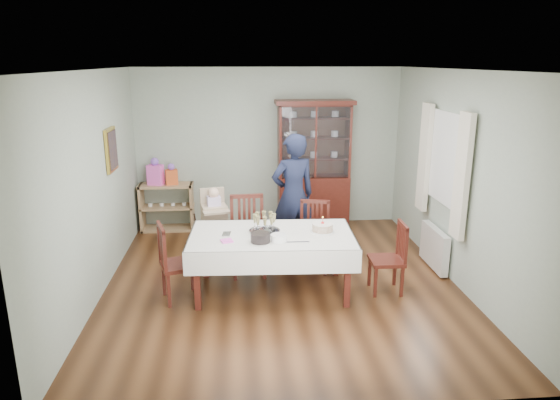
{
  "coord_description": "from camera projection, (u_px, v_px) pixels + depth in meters",
  "views": [
    {
      "loc": [
        -0.53,
        -5.97,
        2.81
      ],
      "look_at": [
        -0.0,
        0.2,
        1.06
      ],
      "focal_mm": 32.0,
      "sensor_mm": 36.0,
      "label": 1
    }
  ],
  "objects": [
    {
      "name": "curtain_left",
      "position": [
        462.0,
        177.0,
        6.01
      ],
      "size": [
        0.07,
        0.3,
        1.55
      ],
      "primitive_type": "cube",
      "color": "silver",
      "rests_on": "room_shell"
    },
    {
      "name": "floor",
      "position": [
        281.0,
        282.0,
        6.53
      ],
      "size": [
        5.0,
        5.0,
        0.0
      ],
      "primitive_type": "plane",
      "color": "#593319",
      "rests_on": "ground"
    },
    {
      "name": "china_cabinet",
      "position": [
        314.0,
        163.0,
        8.46
      ],
      "size": [
        1.3,
        0.48,
        2.18
      ],
      "color": "#4E1A13",
      "rests_on": "floor"
    },
    {
      "name": "champagne_tray",
      "position": [
        264.0,
        226.0,
        6.14
      ],
      "size": [
        0.39,
        0.39,
        0.23
      ],
      "color": "silver",
      "rests_on": "dining_table"
    },
    {
      "name": "plate_stack_white",
      "position": [
        279.0,
        238.0,
        5.83
      ],
      "size": [
        0.22,
        0.22,
        0.08
      ],
      "primitive_type": "cylinder",
      "rotation": [
        0.0,
        0.0,
        0.14
      ],
      "color": "white",
      "rests_on": "dining_table"
    },
    {
      "name": "chair_far_right",
      "position": [
        313.0,
        250.0,
        6.88
      ],
      "size": [
        0.51,
        0.51,
        0.95
      ],
      "rotation": [
        0.0,
        0.0,
        -0.22
      ],
      "color": "#4E1A13",
      "rests_on": "floor"
    },
    {
      "name": "sideboard",
      "position": [
        167.0,
        207.0,
        8.47
      ],
      "size": [
        0.9,
        0.38,
        0.8
      ],
      "color": "tan",
      "rests_on": "floor"
    },
    {
      "name": "birthday_cake",
      "position": [
        322.0,
        228.0,
        6.14
      ],
      "size": [
        0.29,
        0.29,
        0.2
      ],
      "color": "white",
      "rests_on": "dining_table"
    },
    {
      "name": "cake_knife",
      "position": [
        297.0,
        242.0,
        5.8
      ],
      "size": [
        0.28,
        0.03,
        0.01
      ],
      "primitive_type": "cube",
      "rotation": [
        0.0,
        0.0,
        -0.02
      ],
      "color": "silver",
      "rests_on": "dining_table"
    },
    {
      "name": "chair_end_left",
      "position": [
        179.0,
        277.0,
        6.01
      ],
      "size": [
        0.54,
        0.54,
        0.96
      ],
      "rotation": [
        0.0,
        0.0,
        1.87
      ],
      "color": "#4E1A13",
      "rests_on": "floor"
    },
    {
      "name": "napkin_stack",
      "position": [
        227.0,
        241.0,
        5.83
      ],
      "size": [
        0.16,
        0.16,
        0.02
      ],
      "primitive_type": "cube",
      "rotation": [
        0.0,
        0.0,
        0.29
      ],
      "color": "#FF5DD3",
      "rests_on": "dining_table"
    },
    {
      "name": "radiator",
      "position": [
        434.0,
        247.0,
        6.92
      ],
      "size": [
        0.1,
        0.8,
        0.55
      ],
      "primitive_type": "cube",
      "color": "white",
      "rests_on": "floor"
    },
    {
      "name": "gift_bag_pink",
      "position": [
        155.0,
        173.0,
        8.27
      ],
      "size": [
        0.28,
        0.23,
        0.46
      ],
      "color": "#FF5DD3",
      "rests_on": "sideboard"
    },
    {
      "name": "curtain_right",
      "position": [
        425.0,
        157.0,
        7.2
      ],
      "size": [
        0.07,
        0.3,
        1.55
      ],
      "primitive_type": "cube",
      "color": "silver",
      "rests_on": "room_shell"
    },
    {
      "name": "dining_table",
      "position": [
        272.0,
        262.0,
        6.19
      ],
      "size": [
        2.05,
        1.24,
        0.76
      ],
      "rotation": [
        0.0,
        0.0,
        -0.05
      ],
      "color": "#4E1A13",
      "rests_on": "floor"
    },
    {
      "name": "chair_far_left",
      "position": [
        248.0,
        251.0,
        6.75
      ],
      "size": [
        0.5,
        0.5,
        1.06
      ],
      "rotation": [
        0.0,
        0.0,
        0.05
      ],
      "color": "#4E1A13",
      "rests_on": "floor"
    },
    {
      "name": "high_chair",
      "position": [
        215.0,
        231.0,
        7.24
      ],
      "size": [
        0.56,
        0.56,
        1.06
      ],
      "rotation": [
        0.0,
        0.0,
        0.21
      ],
      "color": "black",
      "rests_on": "floor"
    },
    {
      "name": "room_shell",
      "position": [
        278.0,
        147.0,
        6.58
      ],
      "size": [
        5.0,
        5.0,
        5.0
      ],
      "color": "#9EAA99",
      "rests_on": "floor"
    },
    {
      "name": "plate_stack_dark",
      "position": [
        260.0,
        238.0,
        5.81
      ],
      "size": [
        0.27,
        0.27,
        0.11
      ],
      "primitive_type": "cylinder",
      "rotation": [
        0.0,
        0.0,
        0.17
      ],
      "color": "black",
      "rests_on": "dining_table"
    },
    {
      "name": "chair_end_right",
      "position": [
        387.0,
        271.0,
        6.22
      ],
      "size": [
        0.41,
        0.41,
        0.89
      ],
      "rotation": [
        0.0,
        0.0,
        -1.61
      ],
      "color": "#4E1A13",
      "rests_on": "floor"
    },
    {
      "name": "gift_bag_orange",
      "position": [
        172.0,
        175.0,
        8.31
      ],
      "size": [
        0.22,
        0.17,
        0.36
      ],
      "color": "#DD5522",
      "rests_on": "sideboard"
    },
    {
      "name": "picture_frame",
      "position": [
        111.0,
        150.0,
        6.67
      ],
      "size": [
        0.04,
        0.48,
        0.58
      ],
      "primitive_type": "cube",
      "color": "gold",
      "rests_on": "room_shell"
    },
    {
      "name": "cutlery",
      "position": [
        223.0,
        234.0,
        6.07
      ],
      "size": [
        0.14,
        0.18,
        0.01
      ],
      "primitive_type": null,
      "rotation": [
        0.0,
        0.0,
        -0.11
      ],
      "color": "silver",
      "rests_on": "dining_table"
    },
    {
      "name": "woman",
      "position": [
        293.0,
        196.0,
        7.25
      ],
      "size": [
        0.76,
        0.6,
        1.82
      ],
      "primitive_type": "imported",
      "rotation": [
        0.0,
        0.0,
        3.43
      ],
      "color": "black",
      "rests_on": "floor"
    },
    {
      "name": "window",
      "position": [
        447.0,
        159.0,
        6.58
      ],
      "size": [
        0.04,
        1.02,
        1.22
      ],
      "primitive_type": "cube",
      "color": "white",
      "rests_on": "room_shell"
    }
  ]
}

